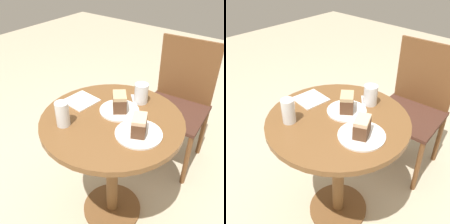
# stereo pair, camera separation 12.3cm
# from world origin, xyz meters

# --- Properties ---
(ground_plane) EXTENTS (8.00, 8.00, 0.00)m
(ground_plane) POSITION_xyz_m (0.00, 0.00, 0.00)
(ground_plane) COLOR beige
(table) EXTENTS (0.76, 0.76, 0.77)m
(table) POSITION_xyz_m (0.00, 0.00, 0.58)
(table) COLOR brown
(table) RESTS_ON ground_plane
(chair) EXTENTS (0.50, 0.48, 0.97)m
(chair) POSITION_xyz_m (0.05, 0.76, 0.51)
(chair) COLOR brown
(chair) RESTS_ON ground_plane
(plate_near) EXTENTS (0.22, 0.22, 0.01)m
(plate_near) POSITION_xyz_m (-0.01, 0.08, 0.77)
(plate_near) COLOR white
(plate_near) RESTS_ON table
(plate_far) EXTENTS (0.23, 0.23, 0.01)m
(plate_far) POSITION_xyz_m (0.18, -0.03, 0.77)
(plate_far) COLOR white
(plate_far) RESTS_ON table
(cake_slice_near) EXTENTS (0.12, 0.12, 0.10)m
(cake_slice_near) POSITION_xyz_m (-0.01, 0.08, 0.83)
(cake_slice_near) COLOR brown
(cake_slice_near) RESTS_ON plate_near
(cake_slice_far) EXTENTS (0.10, 0.12, 0.09)m
(cake_slice_far) POSITION_xyz_m (0.18, -0.03, 0.82)
(cake_slice_far) COLOR brown
(cake_slice_far) RESTS_ON plate_far
(glass_lemonade) EXTENTS (0.07, 0.07, 0.13)m
(glass_lemonade) POSITION_xyz_m (-0.16, -0.19, 0.82)
(glass_lemonade) COLOR beige
(glass_lemonade) RESTS_ON table
(glass_water) EXTENTS (0.08, 0.08, 0.12)m
(glass_water) POSITION_xyz_m (0.03, 0.23, 0.82)
(glass_water) COLOR silver
(glass_water) RESTS_ON table
(napkin_stack) EXTENTS (0.18, 0.18, 0.01)m
(napkin_stack) POSITION_xyz_m (-0.25, 0.02, 0.77)
(napkin_stack) COLOR white
(napkin_stack) RESTS_ON table
(fork) EXTENTS (0.12, 0.12, 0.00)m
(fork) POSITION_xyz_m (-0.00, 0.21, 0.77)
(fork) COLOR silver
(fork) RESTS_ON table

